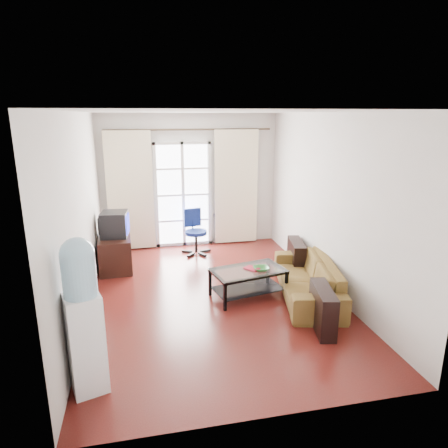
# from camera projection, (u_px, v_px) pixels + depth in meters

# --- Properties ---
(floor) EXTENTS (5.20, 5.20, 0.00)m
(floor) POSITION_uv_depth(u_px,v_px,m) (213.00, 295.00, 6.07)
(floor) COLOR #5D1C16
(floor) RESTS_ON ground
(ceiling) EXTENTS (5.20, 5.20, 0.00)m
(ceiling) POSITION_uv_depth(u_px,v_px,m) (212.00, 112.00, 5.36)
(ceiling) COLOR white
(ceiling) RESTS_ON wall_back
(wall_back) EXTENTS (3.60, 0.02, 2.70)m
(wall_back) POSITION_uv_depth(u_px,v_px,m) (190.00, 181.00, 8.17)
(wall_back) COLOR silver
(wall_back) RESTS_ON floor
(wall_front) EXTENTS (3.60, 0.02, 2.70)m
(wall_front) POSITION_uv_depth(u_px,v_px,m) (270.00, 280.00, 3.26)
(wall_front) COLOR silver
(wall_front) RESTS_ON floor
(wall_left) EXTENTS (0.02, 5.20, 2.70)m
(wall_left) POSITION_uv_depth(u_px,v_px,m) (81.00, 216.00, 5.36)
(wall_left) COLOR silver
(wall_left) RESTS_ON floor
(wall_right) EXTENTS (0.02, 5.20, 2.70)m
(wall_right) POSITION_uv_depth(u_px,v_px,m) (329.00, 204.00, 6.08)
(wall_right) COLOR silver
(wall_right) RESTS_ON floor
(french_door) EXTENTS (1.16, 0.06, 2.15)m
(french_door) POSITION_uv_depth(u_px,v_px,m) (183.00, 195.00, 8.16)
(french_door) COLOR white
(french_door) RESTS_ON wall_back
(curtain_rod) EXTENTS (3.30, 0.04, 0.04)m
(curtain_rod) POSITION_uv_depth(u_px,v_px,m) (189.00, 130.00, 7.80)
(curtain_rod) COLOR #4C3F2D
(curtain_rod) RESTS_ON wall_back
(curtain_left) EXTENTS (0.90, 0.07, 2.35)m
(curtain_left) POSITION_uv_depth(u_px,v_px,m) (130.00, 191.00, 7.86)
(curtain_left) COLOR #FFF4CD
(curtain_left) RESTS_ON curtain_rod
(curtain_right) EXTENTS (0.90, 0.07, 2.35)m
(curtain_right) POSITION_uv_depth(u_px,v_px,m) (236.00, 187.00, 8.29)
(curtain_right) COLOR #FFF4CD
(curtain_right) RESTS_ON curtain_rod
(radiator) EXTENTS (0.64, 0.12, 0.64)m
(radiator) POSITION_uv_depth(u_px,v_px,m) (229.00, 228.00, 8.51)
(radiator) COLOR gray
(radiator) RESTS_ON floor
(sofa) EXTENTS (2.23, 1.53, 0.56)m
(sofa) POSITION_uv_depth(u_px,v_px,m) (307.00, 278.00, 6.00)
(sofa) COLOR brown
(sofa) RESTS_ON floor
(coffee_table) EXTENTS (1.17, 0.82, 0.43)m
(coffee_table) POSITION_uv_depth(u_px,v_px,m) (248.00, 279.00, 5.97)
(coffee_table) COLOR silver
(coffee_table) RESTS_ON floor
(bowl) EXTENTS (0.24, 0.24, 0.06)m
(bowl) POSITION_uv_depth(u_px,v_px,m) (261.00, 269.00, 5.89)
(bowl) COLOR #308441
(bowl) RESTS_ON coffee_table
(book) EXTENTS (0.37, 0.37, 0.02)m
(book) POSITION_uv_depth(u_px,v_px,m) (248.00, 270.00, 5.89)
(book) COLOR #A41422
(book) RESTS_ON coffee_table
(remote) EXTENTS (0.16, 0.11, 0.02)m
(remote) POSITION_uv_depth(u_px,v_px,m) (251.00, 268.00, 5.99)
(remote) COLOR black
(remote) RESTS_ON coffee_table
(tv_stand) EXTENTS (0.58, 0.84, 0.60)m
(tv_stand) POSITION_uv_depth(u_px,v_px,m) (115.00, 253.00, 7.03)
(tv_stand) COLOR black
(tv_stand) RESTS_ON floor
(crt_tv) EXTENTS (0.52, 0.52, 0.44)m
(crt_tv) POSITION_uv_depth(u_px,v_px,m) (114.00, 224.00, 6.95)
(crt_tv) COLOR black
(crt_tv) RESTS_ON tv_stand
(task_chair) EXTENTS (0.71, 0.71, 0.88)m
(task_chair) POSITION_uv_depth(u_px,v_px,m) (196.00, 241.00, 7.88)
(task_chair) COLOR black
(task_chair) RESTS_ON floor
(water_cooler) EXTENTS (0.40, 0.40, 1.59)m
(water_cooler) POSITION_uv_depth(u_px,v_px,m) (83.00, 314.00, 3.79)
(water_cooler) COLOR white
(water_cooler) RESTS_ON floor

